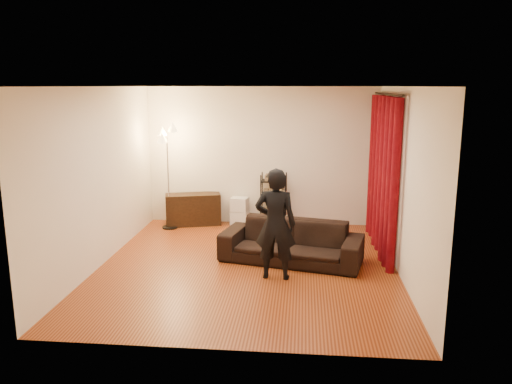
# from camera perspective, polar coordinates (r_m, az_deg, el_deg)

# --- Properties ---
(floor) EXTENTS (5.00, 5.00, 0.00)m
(floor) POSITION_cam_1_polar(r_m,az_deg,el_deg) (7.74, -0.96, -8.44)
(floor) COLOR #97471F
(floor) RESTS_ON ground
(ceiling) EXTENTS (5.00, 5.00, 0.00)m
(ceiling) POSITION_cam_1_polar(r_m,az_deg,el_deg) (7.25, -1.03, 11.97)
(ceiling) COLOR white
(ceiling) RESTS_ON ground
(wall_back) EXTENTS (5.00, 0.00, 5.00)m
(wall_back) POSITION_cam_1_polar(r_m,az_deg,el_deg) (9.84, 0.64, 4.10)
(wall_back) COLOR #F0E4CD
(wall_back) RESTS_ON ground
(wall_front) EXTENTS (5.00, 0.00, 5.00)m
(wall_front) POSITION_cam_1_polar(r_m,az_deg,el_deg) (4.97, -4.23, -3.86)
(wall_front) COLOR #F0E4CD
(wall_front) RESTS_ON ground
(wall_left) EXTENTS (0.00, 5.00, 5.00)m
(wall_left) POSITION_cam_1_polar(r_m,az_deg,el_deg) (7.95, -17.34, 1.65)
(wall_left) COLOR #F0E4CD
(wall_left) RESTS_ON ground
(wall_right) EXTENTS (0.00, 5.00, 5.00)m
(wall_right) POSITION_cam_1_polar(r_m,az_deg,el_deg) (7.47, 16.42, 1.07)
(wall_right) COLOR #F0E4CD
(wall_right) RESTS_ON ground
(curtain_rod) EXTENTS (0.04, 2.65, 0.04)m
(curtain_rod) POSITION_cam_1_polar(r_m,az_deg,el_deg) (8.44, 14.81, 10.78)
(curtain_rod) COLOR black
(curtain_rod) RESTS_ON wall_right
(curtain) EXTENTS (0.22, 2.65, 2.55)m
(curtain) POSITION_cam_1_polar(r_m,az_deg,el_deg) (8.56, 14.21, 2.02)
(curtain) COLOR #61090E
(curtain) RESTS_ON ground
(sofa) EXTENTS (2.31, 1.32, 0.64)m
(sofa) POSITION_cam_1_polar(r_m,az_deg,el_deg) (7.86, 4.05, -5.70)
(sofa) COLOR black
(sofa) RESTS_ON ground
(person) EXTENTS (0.60, 0.41, 1.60)m
(person) POSITION_cam_1_polar(r_m,az_deg,el_deg) (7.05, 2.23, -3.68)
(person) COLOR black
(person) RESTS_ON ground
(media_cabinet) EXTENTS (1.14, 0.67, 0.62)m
(media_cabinet) POSITION_cam_1_polar(r_m,az_deg,el_deg) (9.97, -7.19, -1.97)
(media_cabinet) COLOR black
(media_cabinet) RESTS_ON ground
(storage_boxes) EXTENTS (0.38, 0.33, 0.55)m
(storage_boxes) POSITION_cam_1_polar(r_m,az_deg,el_deg) (9.90, -1.88, -2.19)
(storage_boxes) COLOR silver
(storage_boxes) RESTS_ON ground
(wire_shelf) EXTENTS (0.57, 0.49, 1.05)m
(wire_shelf) POSITION_cam_1_polar(r_m,az_deg,el_deg) (9.75, 2.02, -0.92)
(wire_shelf) COLOR black
(wire_shelf) RESTS_ON ground
(floor_lamp) EXTENTS (0.43, 0.43, 1.97)m
(floor_lamp) POSITION_cam_1_polar(r_m,az_deg,el_deg) (9.65, -10.01, 1.57)
(floor_lamp) COLOR silver
(floor_lamp) RESTS_ON ground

